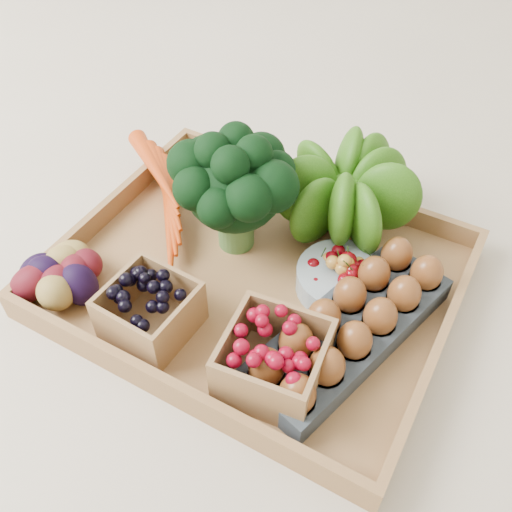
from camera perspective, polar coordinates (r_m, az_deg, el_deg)
The scene contains 10 objects.
ground at distance 0.85m, azimuth -0.00°, elevation -2.79°, with size 4.00×4.00×0.00m, color beige.
tray at distance 0.84m, azimuth -0.00°, elevation -2.46°, with size 0.55×0.45×0.01m, color #9A6F40.
carrots at distance 0.92m, azimuth -8.52°, elevation 5.36°, with size 0.21×0.15×0.05m, color #C13A0C, non-canonical shape.
lettuce at distance 0.88m, azimuth 8.95°, elevation 6.86°, with size 0.15×0.15×0.15m, color #1D4C0B.
broccoli at distance 0.84m, azimuth -2.09°, elevation 4.84°, with size 0.18×0.18×0.14m, color black, non-canonical shape.
cherry_bowl at distance 0.82m, azimuth 8.56°, elevation -2.33°, with size 0.13×0.13×0.03m, color #8C9EA5.
egg_carton at distance 0.76m, azimuth 9.30°, elevation -7.48°, with size 0.11×0.31×0.04m, color #333A41.
potatoes at distance 0.84m, azimuth -19.03°, elevation -1.23°, with size 0.13×0.13×0.08m, color #460B13, non-canonical shape.
punnet_blackberry at distance 0.76m, azimuth -10.55°, elevation -5.36°, with size 0.11×0.11×0.07m, color black.
punnet_raspberry at distance 0.70m, azimuth 1.78°, elevation -10.39°, with size 0.12×0.12×0.08m, color maroon.
Camera 1 is at (0.27, -0.48, 0.64)m, focal length 40.00 mm.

